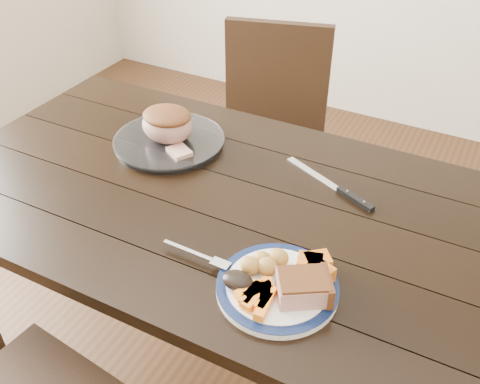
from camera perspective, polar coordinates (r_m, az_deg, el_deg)
The scene contains 15 objects.
ground at distance 2.00m, azimuth -1.84°, elevation -17.65°, with size 4.00×4.00×0.00m, color #472B16.
dining_table at distance 1.51m, azimuth -2.32°, elevation -3.07°, with size 1.61×0.92×0.75m.
chair_far at distance 2.19m, azimuth 3.29°, elevation 6.62°, with size 0.52×0.53×0.93m.
dinner_plate at distance 1.19m, azimuth 4.00°, elevation -10.17°, with size 0.27×0.27×0.02m, color white.
plate_rim at distance 1.19m, azimuth 4.02°, elevation -9.89°, with size 0.27×0.27×0.02m, color #0C193E.
serving_platter at distance 1.68m, azimuth -7.56°, elevation 5.29°, with size 0.33×0.33×0.02m, color white.
pork_slice at distance 1.15m, azimuth 6.73°, elevation -10.09°, with size 0.11×0.08×0.05m, color tan.
roasted_potatoes at distance 1.20m, azimuth 2.70°, elevation -7.48°, with size 0.09×0.09×0.04m.
carrot_batons at distance 1.14m, azimuth 1.98°, elevation -11.05°, with size 0.09×0.11×0.02m.
pumpkin_wedges at distance 1.20m, azimuth 8.06°, elevation -7.91°, with size 0.10×0.09×0.04m.
dark_mushroom at distance 1.16m, azimuth -0.27°, elevation -9.40°, with size 0.07×0.05×0.03m, color black.
fork at distance 1.24m, azimuth -4.19°, elevation -6.84°, with size 0.18×0.03×0.00m.
roast_joint at distance 1.65m, azimuth -7.73°, elevation 7.09°, with size 0.16×0.14×0.11m, color #AC7569.
cut_slice at distance 1.59m, azimuth -6.48°, elevation 4.24°, with size 0.07×0.06×0.02m, color tan.
carving_knife at distance 1.48m, azimuth 11.06°, elevation -0.01°, with size 0.30×0.15×0.01m.
Camera 1 is at (0.60, -0.99, 1.63)m, focal length 40.00 mm.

